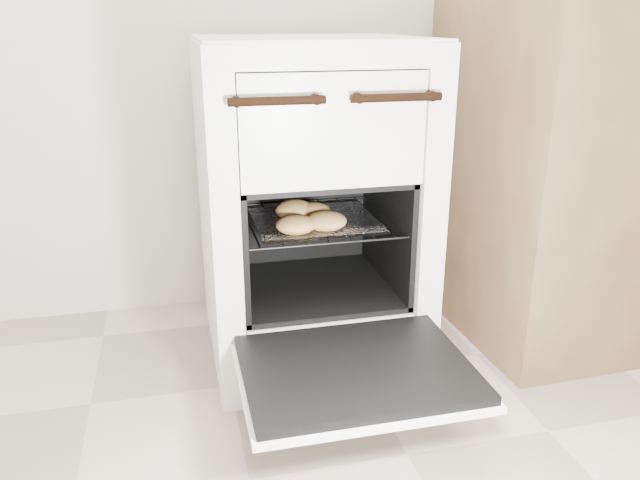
{
  "coord_description": "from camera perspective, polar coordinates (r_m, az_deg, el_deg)",
  "views": [
    {
      "loc": [
        -0.43,
        -0.32,
        0.86
      ],
      "look_at": [
        -0.1,
        1.07,
        0.36
      ],
      "focal_mm": 35.0,
      "sensor_mm": 36.0,
      "label": 1
    }
  ],
  "objects": [
    {
      "name": "baked_rolls",
      "position": [
        1.5,
        -1.21,
        2.17
      ],
      "size": [
        0.19,
        0.22,
        0.05
      ],
      "color": "tan",
      "rests_on": "foil_sheet"
    },
    {
      "name": "counter",
      "position": [
        1.99,
        25.64,
        5.9
      ],
      "size": [
        0.94,
        0.65,
        0.92
      ],
      "primitive_type": "cube",
      "rotation": [
        0.0,
        0.0,
        0.04
      ],
      "color": "brown",
      "rests_on": "ground"
    },
    {
      "name": "oven_door",
      "position": [
        1.31,
        3.32,
        -11.9
      ],
      "size": [
        0.48,
        0.37,
        0.03
      ],
      "color": "black",
      "rests_on": "stove"
    },
    {
      "name": "stove",
      "position": [
        1.62,
        -1.07,
        2.96
      ],
      "size": [
        0.53,
        0.59,
        0.82
      ],
      "color": "white",
      "rests_on": "ground"
    },
    {
      "name": "oven_rack",
      "position": [
        1.57,
        -0.6,
        1.8
      ],
      "size": [
        0.39,
        0.37,
        0.01
      ],
      "color": "black",
      "rests_on": "stove"
    },
    {
      "name": "foil_sheet",
      "position": [
        1.56,
        -0.46,
        1.79
      ],
      "size": [
        0.3,
        0.27,
        0.01
      ],
      "primitive_type": "cube",
      "color": "white",
      "rests_on": "oven_rack"
    }
  ]
}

